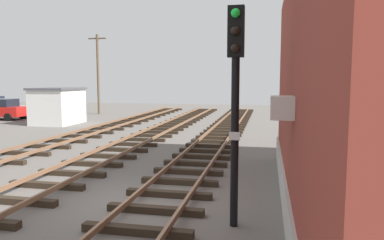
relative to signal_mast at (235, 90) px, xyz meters
name	(u,v)px	position (x,y,z in m)	size (l,w,h in m)	color
ground_plane	(140,203)	(-2.66, 1.07, -3.12)	(82.14, 82.14, 0.00)	#605B56
track_near_building	(162,200)	(-2.01, 1.07, -3.00)	(2.50, 63.19, 0.32)	#2D2319
track_centre	(32,191)	(-5.95, 1.07, -2.99)	(2.50, 63.19, 0.32)	#2D2319
signal_mast	(235,90)	(0.00, 0.00, 0.00)	(0.36, 0.40, 4.94)	black
control_hut	(58,106)	(-14.97, 17.24, -1.73)	(3.00, 3.80, 2.76)	silver
parked_car_white	(46,108)	(-18.34, 20.80, -2.22)	(4.20, 2.04, 1.76)	silver
parked_car_red	(1,109)	(-21.36, 19.06, -2.22)	(4.20, 2.04, 1.76)	red
utility_pole_far	(98,73)	(-15.59, 25.56, 0.94)	(1.80, 0.24, 7.75)	brown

